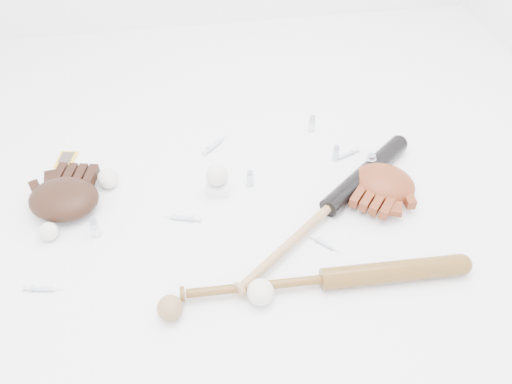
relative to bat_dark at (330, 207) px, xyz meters
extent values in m
plane|color=white|center=(-0.26, 0.03, -0.04)|extent=(3.00, 3.00, 0.00)
cube|color=gold|center=(-0.95, 0.45, -0.03)|extent=(0.09, 0.11, 0.01)
cube|color=white|center=(-0.38, 0.18, -0.01)|extent=(0.09, 0.09, 0.04)
sphere|color=silver|center=(-0.38, 0.18, 0.05)|extent=(0.08, 0.08, 0.08)
sphere|color=silver|center=(-0.96, 0.05, 0.00)|extent=(0.06, 0.06, 0.06)
sphere|color=silver|center=(-0.78, 0.27, 0.00)|extent=(0.08, 0.08, 0.08)
sphere|color=silver|center=(-0.30, -0.31, 0.00)|extent=(0.08, 0.08, 0.08)
sphere|color=olive|center=(-0.57, -0.32, 0.00)|extent=(0.08, 0.08, 0.08)
cylinder|color=silver|center=(0.10, 0.28, 0.00)|extent=(0.03, 0.03, 0.07)
cylinder|color=silver|center=(0.06, 0.48, 0.00)|extent=(0.03, 0.03, 0.07)
cylinder|color=silver|center=(-0.25, 0.19, 0.00)|extent=(0.03, 0.03, 0.07)
cylinder|color=silver|center=(0.21, 0.19, 0.01)|extent=(0.04, 0.04, 0.09)
cylinder|color=silver|center=(-0.81, 0.04, 0.00)|extent=(0.03, 0.03, 0.08)
camera|label=1|loc=(-0.45, -1.15, 1.27)|focal=35.00mm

